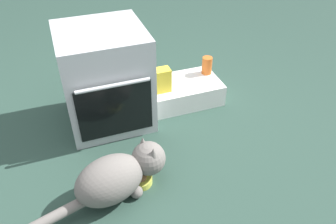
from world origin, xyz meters
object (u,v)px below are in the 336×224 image
at_px(cat, 118,176).
at_px(food_bowl, 140,179).
at_px(pantry_cabinet, 184,91).
at_px(oven, 105,78).
at_px(snack_bag, 162,80).
at_px(sauce_jar, 207,65).

bearing_deg(cat, food_bowl, 0.00).
relative_size(food_bowl, cat, 0.17).
distance_m(pantry_cabinet, cat, 1.03).
relative_size(oven, food_bowl, 4.91).
distance_m(oven, snack_bag, 0.42).
height_order(pantry_cabinet, cat, cat).
bearing_deg(pantry_cabinet, oven, -177.71).
xyz_separation_m(oven, sauce_jar, (0.83, 0.09, -0.11)).
bearing_deg(sauce_jar, cat, -138.52).
bearing_deg(snack_bag, pantry_cabinet, 13.88).
distance_m(oven, pantry_cabinet, 0.66).
height_order(food_bowl, snack_bag, snack_bag).
xyz_separation_m(food_bowl, snack_bag, (0.37, 0.66, 0.23)).
bearing_deg(snack_bag, oven, 176.65).
xyz_separation_m(pantry_cabinet, snack_bag, (-0.20, -0.05, 0.17)).
height_order(oven, snack_bag, oven).
relative_size(sauce_jar, snack_bag, 0.78).
bearing_deg(food_bowl, snack_bag, 60.95).
bearing_deg(sauce_jar, food_bowl, -135.31).
xyz_separation_m(pantry_cabinet, food_bowl, (-0.57, -0.71, -0.06)).
bearing_deg(cat, pantry_cabinet, 31.65).
height_order(pantry_cabinet, sauce_jar, sauce_jar).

